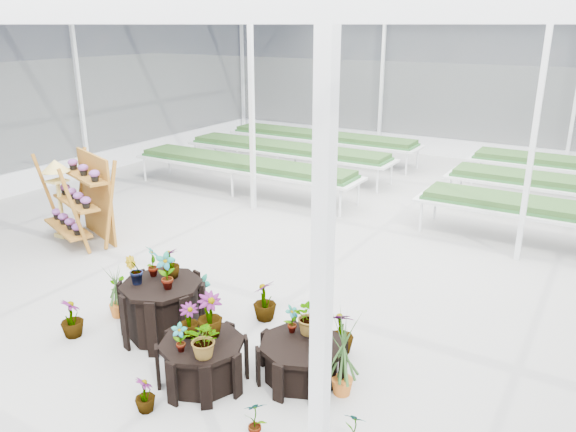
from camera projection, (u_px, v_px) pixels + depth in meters
The scene contains 10 objects.
ground_plane at pixel (268, 307), 8.80m from camera, with size 24.00×24.00×0.00m, color gray.
greenhouse_shell at pixel (266, 167), 8.07m from camera, with size 18.00×24.00×4.50m, color white, non-canonical shape.
steel_frame at pixel (266, 167), 8.07m from camera, with size 18.00×24.00×4.50m, color silver, non-canonical shape.
nursery_benches at pixel (419, 179), 14.50m from camera, with size 16.00×7.00×0.84m, color silver, non-canonical shape.
plinth_tall at pixel (163, 309), 7.90m from camera, with size 1.18×1.18×0.80m, color black.
plinth_mid at pixel (203, 362), 6.87m from camera, with size 1.08×1.08×0.57m, color black.
plinth_low at pixel (302, 360), 6.96m from camera, with size 1.11×1.11×0.50m, color black.
shelf_rack at pixel (78, 199), 11.21m from camera, with size 1.67×0.88×1.76m, color #905C1D, non-canonical shape.
bird_table at pixel (60, 199), 11.48m from camera, with size 0.39×0.39×1.64m, color #CEB457, non-canonical shape.
nursery_plants at pixel (218, 316), 7.43m from camera, with size 4.70×2.83×1.32m.
Camera 1 is at (4.32, -6.58, 4.20)m, focal length 35.00 mm.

